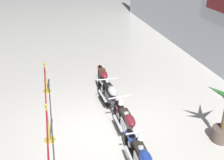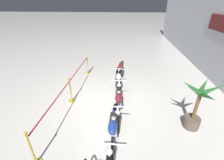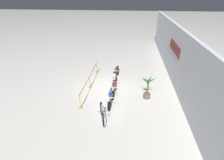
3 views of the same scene
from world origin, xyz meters
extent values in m
plane|color=silver|center=(0.00, 0.00, 0.00)|extent=(120.00, 120.00, 0.00)
torus|color=black|center=(-1.20, 0.48, 0.34)|extent=(0.68, 0.14, 0.67)
torus|color=black|center=(-2.78, 0.58, 0.34)|extent=(0.68, 0.14, 0.67)
cylinder|color=silver|center=(-1.20, 0.48, 0.34)|extent=(0.16, 0.09, 0.16)
cylinder|color=silver|center=(-2.78, 0.58, 0.34)|extent=(0.16, 0.09, 0.16)
cylinder|color=silver|center=(-1.11, 0.47, 0.62)|extent=(0.31, 0.07, 0.59)
cube|color=#2D2D30|center=(-2.04, 0.53, 0.50)|extent=(0.37, 0.24, 0.26)
cylinder|color=#2D2D30|center=(-2.00, 0.53, 0.70)|extent=(0.19, 0.12, 0.24)
cylinder|color=#2D2D30|center=(-2.08, 0.53, 0.70)|extent=(0.19, 0.12, 0.24)
cylinder|color=silver|center=(-2.35, 0.41, 0.36)|extent=(0.70, 0.11, 0.07)
cube|color=#ADAFB5|center=(-1.99, 0.53, 0.36)|extent=(1.27, 0.14, 0.06)
ellipsoid|color=maroon|center=(-1.81, 0.52, 0.76)|extent=(0.47, 0.25, 0.22)
cube|color=#4C2D19|center=(-2.17, 0.54, 0.72)|extent=(0.41, 0.22, 0.09)
cube|color=maroon|center=(-2.73, 0.57, 0.58)|extent=(0.33, 0.18, 0.08)
cylinder|color=silver|center=(-1.22, 0.48, 0.89)|extent=(0.07, 0.62, 0.04)
sphere|color=silver|center=(-1.14, 0.48, 0.75)|extent=(0.14, 0.14, 0.14)
torus|color=black|center=(0.02, 0.56, 0.39)|extent=(0.79, 0.20, 0.78)
torus|color=black|center=(-1.57, 0.42, 0.39)|extent=(0.79, 0.20, 0.78)
cylinder|color=silver|center=(0.02, 0.56, 0.39)|extent=(0.19, 0.10, 0.18)
cylinder|color=silver|center=(-1.57, 0.42, 0.39)|extent=(0.19, 0.10, 0.18)
cylinder|color=silver|center=(0.11, 0.56, 0.67)|extent=(0.31, 0.08, 0.59)
cube|color=#2D2D30|center=(-0.82, 0.48, 0.55)|extent=(0.38, 0.25, 0.26)
cylinder|color=#2D2D30|center=(-0.78, 0.49, 0.75)|extent=(0.19, 0.12, 0.24)
cylinder|color=#2D2D30|center=(-0.86, 0.48, 0.75)|extent=(0.19, 0.12, 0.24)
cylinder|color=silver|center=(-1.11, 0.32, 0.41)|extent=(0.70, 0.13, 0.07)
cube|color=#47474C|center=(-0.77, 0.49, 0.41)|extent=(1.28, 0.17, 0.06)
ellipsoid|color=#B7BABF|center=(-0.59, 0.50, 0.81)|extent=(0.48, 0.26, 0.22)
cube|color=black|center=(-0.95, 0.47, 0.77)|extent=(0.42, 0.23, 0.09)
cube|color=#B7BABF|center=(-1.52, 0.42, 0.67)|extent=(0.33, 0.19, 0.08)
cylinder|color=silver|center=(0.00, 0.55, 0.94)|extent=(0.09, 0.62, 0.04)
sphere|color=silver|center=(0.08, 0.56, 0.80)|extent=(0.14, 0.14, 0.14)
torus|color=black|center=(1.48, 0.60, 0.34)|extent=(0.69, 0.11, 0.68)
torus|color=black|center=(-0.21, 0.56, 0.34)|extent=(0.69, 0.11, 0.68)
cylinder|color=silver|center=(1.48, 0.60, 0.34)|extent=(0.17, 0.08, 0.16)
cylinder|color=silver|center=(-0.21, 0.56, 0.34)|extent=(0.17, 0.08, 0.16)
cylinder|color=silver|center=(1.57, 0.60, 0.63)|extent=(0.30, 0.06, 0.59)
cube|color=silver|center=(0.59, 0.58, 0.50)|extent=(0.37, 0.23, 0.26)
cylinder|color=silver|center=(0.63, 0.58, 0.70)|extent=(0.18, 0.11, 0.24)
cylinder|color=silver|center=(0.54, 0.58, 0.70)|extent=(0.18, 0.11, 0.24)
cylinder|color=silver|center=(0.29, 0.43, 0.36)|extent=(0.70, 0.09, 0.07)
cube|color=black|center=(0.64, 0.58, 0.36)|extent=(1.35, 0.09, 0.06)
ellipsoid|color=maroon|center=(0.82, 0.58, 0.76)|extent=(0.47, 0.23, 0.22)
cube|color=black|center=(0.46, 0.57, 0.72)|extent=(0.40, 0.21, 0.09)
cube|color=maroon|center=(-0.16, 0.56, 0.59)|extent=(0.32, 0.17, 0.08)
cylinder|color=silver|center=(1.46, 0.60, 0.89)|extent=(0.05, 0.62, 0.04)
sphere|color=silver|center=(1.54, 0.60, 0.75)|extent=(0.14, 0.14, 0.14)
torus|color=black|center=(1.13, 0.51, 0.34)|extent=(0.69, 0.13, 0.69)
cylinder|color=silver|center=(1.13, 0.51, 0.34)|extent=(0.16, 0.08, 0.16)
cylinder|color=silver|center=(2.81, 0.51, 0.63)|extent=(0.30, 0.06, 0.59)
cube|color=silver|center=(1.88, 0.51, 0.50)|extent=(0.36, 0.22, 0.26)
cylinder|color=silver|center=(1.92, 0.51, 0.70)|extent=(0.18, 0.11, 0.24)
cylinder|color=silver|center=(1.83, 0.51, 0.70)|extent=(0.18, 0.11, 0.24)
cylinder|color=silver|center=(1.58, 0.37, 0.36)|extent=(0.70, 0.07, 0.07)
cube|color=black|center=(1.93, 0.51, 0.36)|extent=(1.28, 0.06, 0.06)
ellipsoid|color=navy|center=(2.11, 0.51, 0.76)|extent=(0.46, 0.22, 0.22)
cube|color=black|center=(1.75, 0.51, 0.72)|extent=(0.40, 0.20, 0.09)
cube|color=navy|center=(1.18, 0.51, 0.58)|extent=(0.32, 0.16, 0.08)
cylinder|color=silver|center=(2.70, 0.51, 0.89)|extent=(0.04, 0.62, 0.04)
sphere|color=silver|center=(2.78, 0.51, 0.75)|extent=(0.14, 0.14, 0.14)
cylinder|color=brown|center=(1.08, 2.87, 0.18)|extent=(0.47, 0.47, 0.36)
cylinder|color=brown|center=(1.08, 2.87, 0.80)|extent=(0.10, 0.10, 0.88)
cone|color=#235B28|center=(1.37, 2.88, 1.33)|extent=(0.70, 0.20, 0.36)
cone|color=#235B28|center=(1.12, 3.11, 1.39)|extent=(0.23, 0.61, 0.50)
cone|color=#235B28|center=(0.87, 3.00, 1.36)|extent=(0.58, 0.48, 0.48)
cone|color=#235B28|center=(0.90, 2.70, 1.30)|extent=(0.49, 0.55, 0.41)
cone|color=#235B28|center=(1.14, 2.66, 1.36)|extent=(0.28, 0.57, 0.47)
cylinder|color=gold|center=(-2.57, -1.28, 0.01)|extent=(0.28, 0.28, 0.03)
cylinder|color=gold|center=(-2.57, -1.28, 0.50)|extent=(0.05, 0.05, 0.95)
sphere|color=gold|center=(-2.57, -1.28, 1.01)|extent=(0.08, 0.08, 0.08)
cylinder|color=maroon|center=(-1.23, -1.28, 0.88)|extent=(2.58, 0.04, 0.04)
cylinder|color=maroon|center=(1.41, -1.28, 0.88)|extent=(2.50, 0.04, 0.04)
cylinder|color=gold|center=(0.11, -1.28, 0.01)|extent=(0.28, 0.28, 0.03)
cylinder|color=gold|center=(0.11, -1.28, 0.50)|extent=(0.05, 0.05, 0.95)
sphere|color=gold|center=(0.11, -1.28, 1.01)|extent=(0.08, 0.08, 0.08)
cylinder|color=gold|center=(2.71, -1.28, 0.50)|extent=(0.05, 0.05, 0.95)
sphere|color=gold|center=(2.71, -1.28, 1.01)|extent=(0.08, 0.08, 0.08)
camera|label=1|loc=(6.00, -1.07, 4.39)|focal=45.00mm
camera|label=2|loc=(4.81, 0.76, 3.47)|focal=24.00mm
camera|label=3|loc=(11.34, 1.68, 6.47)|focal=28.00mm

